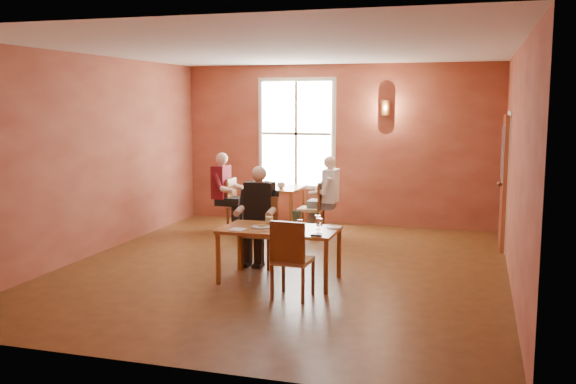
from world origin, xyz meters
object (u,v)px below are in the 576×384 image
(chair_diner_white, at_px, (311,208))
(main_table, at_px, (280,255))
(diner_white, at_px, (312,197))
(chair_diner_maroon, at_px, (241,204))
(second_table, at_px, (275,210))
(diner_main, at_px, (259,219))
(chair_empty, at_px, (293,259))
(diner_maroon, at_px, (239,193))
(chair_diner_main, at_px, (260,232))

(chair_diner_white, bearing_deg, main_table, -173.06)
(diner_white, relative_size, chair_diner_maroon, 1.42)
(second_table, distance_m, chair_diner_maroon, 0.65)
(second_table, relative_size, diner_white, 0.69)
(diner_main, bearing_deg, chair_diner_white, -93.28)
(main_table, bearing_deg, chair_empty, -60.63)
(diner_white, bearing_deg, diner_main, 176.00)
(second_table, distance_m, diner_white, 0.73)
(diner_main, distance_m, chair_empty, 1.55)
(diner_white, bearing_deg, chair_empty, -169.14)
(diner_maroon, bearing_deg, chair_diner_white, 90.00)
(chair_diner_main, relative_size, second_table, 1.06)
(main_table, bearing_deg, second_table, 108.73)
(chair_empty, xyz_separation_m, chair_diner_maroon, (-2.03, 3.64, -0.01))
(main_table, height_order, chair_diner_main, chair_diner_main)
(second_table, bearing_deg, diner_main, -77.77)
(main_table, distance_m, chair_diner_main, 0.83)
(main_table, height_order, second_table, second_table)
(chair_diner_main, height_order, chair_diner_maroon, chair_diner_main)
(chair_diner_white, bearing_deg, diner_main, 176.72)
(chair_diner_maroon, bearing_deg, diner_main, 26.15)
(chair_empty, bearing_deg, chair_diner_maroon, 122.54)
(diner_white, height_order, diner_maroon, diner_maroon)
(chair_diner_main, distance_m, chair_empty, 1.56)
(second_table, height_order, diner_white, diner_white)
(chair_empty, distance_m, diner_maroon, 4.18)
(main_table, relative_size, diner_white, 1.12)
(chair_diner_white, relative_size, chair_diner_maroon, 1.00)
(main_table, relative_size, diner_main, 1.10)
(chair_diner_main, bearing_deg, diner_main, 90.00)
(chair_diner_main, height_order, chair_diner_white, chair_diner_main)
(chair_diner_main, xyz_separation_m, chair_empty, (0.86, -1.30, -0.01))
(second_table, bearing_deg, diner_maroon, 180.00)
(diner_main, relative_size, chair_empty, 1.42)
(chair_diner_main, xyz_separation_m, diner_maroon, (-1.19, 2.34, 0.19))
(main_table, height_order, chair_diner_white, chair_diner_white)
(chair_diner_main, bearing_deg, diner_maroon, -62.98)
(chair_diner_maroon, height_order, diner_maroon, diner_maroon)
(diner_main, height_order, second_table, diner_main)
(diner_main, xyz_separation_m, chair_empty, (0.86, -1.27, -0.20))
(chair_empty, relative_size, diner_white, 0.72)
(main_table, distance_m, diner_white, 3.03)
(chair_empty, distance_m, chair_diner_maroon, 4.16)
(second_table, bearing_deg, diner_white, 0.00)
(second_table, xyz_separation_m, chair_diner_white, (0.65, 0.00, 0.06))
(diner_main, bearing_deg, second_table, -77.77)
(chair_diner_white, relative_size, diner_maroon, 0.69)
(chair_diner_main, bearing_deg, main_table, 127.57)
(chair_diner_main, distance_m, second_table, 2.40)
(diner_main, distance_m, chair_diner_white, 2.38)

